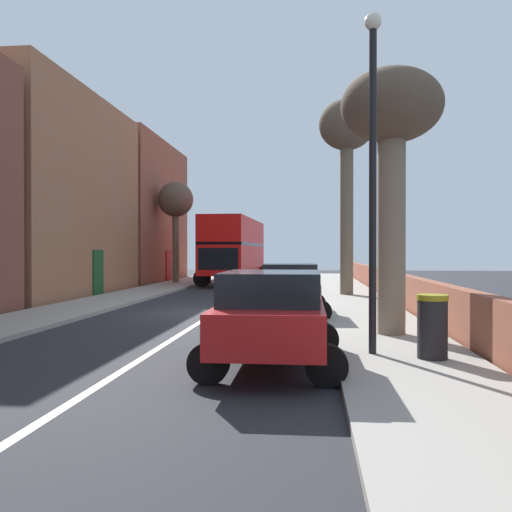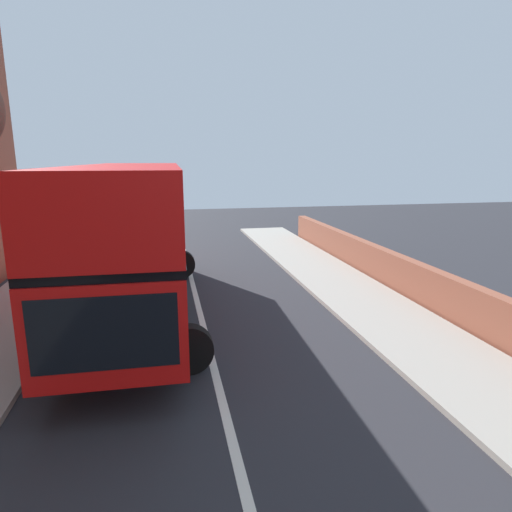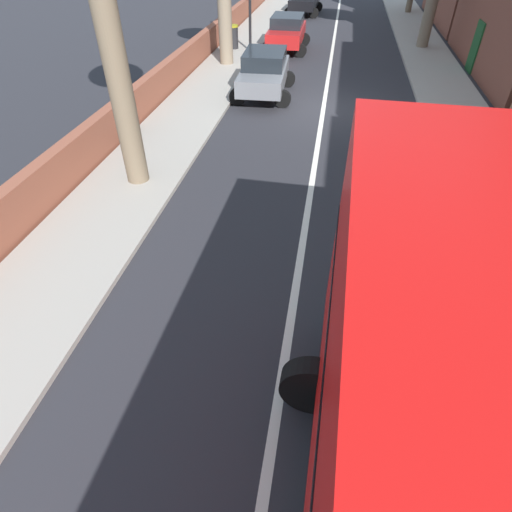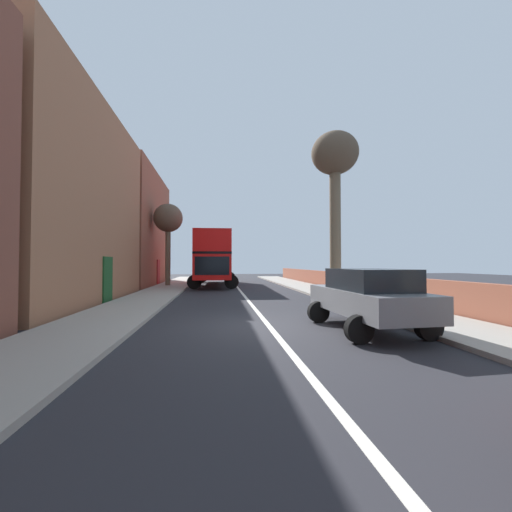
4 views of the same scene
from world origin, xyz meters
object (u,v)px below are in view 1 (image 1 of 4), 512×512
Objects in this scene: parked_car_red_right_1 at (272,314)px; street_tree_left_4 at (176,202)px; double_decker_bus at (235,247)px; lamppost_right at (373,155)px; street_tree_right_1 at (347,138)px; street_tree_right_3 at (392,127)px; litter_bin_right at (432,326)px; parked_car_grey_right_0 at (290,287)px.

street_tree_left_4 is at bearing 108.18° from parked_car_red_right_1.
double_decker_bus is 1.72× the size of lamppost_right.
street_tree_right_3 is (0.27, -11.65, -2.21)m from street_tree_right_1.
double_decker_bus is 1.77× the size of street_tree_right_3.
street_tree_right_3 is at bearing -63.08° from street_tree_left_4.
litter_bin_right is at bearing -83.98° from street_tree_right_3.
parked_car_red_right_1 is at bearing -71.82° from street_tree_left_4.
parked_car_grey_right_0 is 1.02× the size of parked_car_red_right_1.
litter_bin_right is at bearing -87.74° from street_tree_right_1.
street_tree_right_1 is (2.23, 7.76, 6.15)m from parked_car_grey_right_0.
lamppost_right is at bearing -105.72° from street_tree_right_3.
street_tree_right_3 reaches higher than litter_bin_right.
parked_car_grey_right_0 reaches higher than litter_bin_right.
street_tree_right_1 is 1.39× the size of street_tree_left_4.
street_tree_right_3 is at bearing -72.51° from double_decker_bus.
street_tree_right_3 is (6.70, -21.26, 2.52)m from double_decker_bus.
litter_bin_right is at bearing 11.69° from parked_car_red_right_1.
double_decker_bus is 17.92m from parked_car_grey_right_0.
parked_car_red_right_1 reaches higher than litter_bin_right.
parked_car_red_right_1 is at bearing -80.35° from double_decker_bus.
parked_car_red_right_1 is 5.79m from street_tree_right_3.
street_tree_right_1 is 11.86m from street_tree_right_3.
street_tree_right_3 is 22.66m from street_tree_left_4.
street_tree_left_4 is at bearing 112.85° from lamppost_right.
lamppost_right is at bearing -74.26° from parked_car_grey_right_0.
parked_car_grey_right_0 is 0.65× the size of street_tree_left_4.
litter_bin_right is at bearing -65.39° from street_tree_left_4.
lamppost_right reaches higher than parked_car_grey_right_0.
parked_car_red_right_1 is 3.51m from lamppost_right.
parked_car_grey_right_0 is 7.32m from litter_bin_right.
parked_car_red_right_1 is at bearing -126.01° from street_tree_right_3.
parked_car_red_right_1 is 16.44m from street_tree_right_1.
double_decker_bus is 22.43m from street_tree_right_3.
parked_car_grey_right_0 is 6.08m from street_tree_right_3.
street_tree_right_1 is 1.42× the size of street_tree_right_3.
double_decker_bus is at bearing 16.50° from street_tree_left_4.
street_tree_right_3 is at bearing 53.99° from parked_car_red_right_1.
street_tree_right_1 is at bearing 88.27° from lamppost_right.
lamppost_right is at bearing -91.73° from street_tree_right_1.
street_tree_right_1 is at bearing -56.21° from double_decker_bus.
street_tree_right_1 reaches higher than litter_bin_right.
street_tree_left_4 reaches higher than parked_car_grey_right_0.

